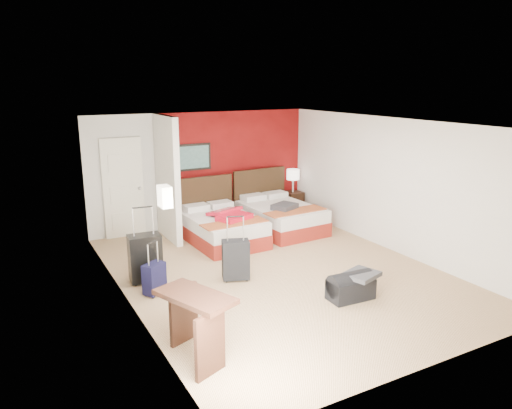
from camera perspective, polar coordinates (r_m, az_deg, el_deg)
ground at (r=8.36m, az=2.47°, el=-7.88°), size 6.50×6.50×0.00m
room_walls at (r=8.67m, az=-10.33°, el=1.42°), size 5.02×6.52×2.50m
red_accent_panel at (r=11.11m, az=-2.73°, el=4.41°), size 3.50×0.04×2.50m
partition_wall at (r=9.90m, az=-10.31°, el=2.97°), size 0.12×1.20×2.50m
entry_door at (r=10.31m, az=-15.25°, el=1.86°), size 0.82×0.06×2.05m
bed_left at (r=9.76m, az=-3.90°, el=-2.94°), size 1.30×1.82×0.53m
bed_right at (r=10.52m, az=2.94°, el=-1.59°), size 1.40×1.92×0.55m
red_suitcase_open at (r=9.62m, az=-3.14°, el=-1.19°), size 0.89×1.04×0.11m
jacket_bundle at (r=10.14m, az=3.37°, el=-0.25°), size 0.60×0.55×0.12m
nightstand at (r=11.75m, az=4.29°, el=0.12°), size 0.44×0.44×0.57m
table_lamp at (r=11.62m, az=4.34°, el=2.79°), size 0.39×0.39×0.54m
suitcase_black at (r=8.04m, az=-12.80°, el=-6.27°), size 0.53×0.36×0.76m
suitcase_charcoal at (r=7.94m, az=-2.38°, el=-6.63°), size 0.50×0.40×0.64m
suitcase_navy at (r=7.60m, az=-11.78°, el=-8.62°), size 0.39×0.35×0.47m
duffel_bag at (r=7.46m, az=10.99°, el=-9.56°), size 0.69×0.39×0.34m
jacket_draped at (r=7.44m, az=12.22°, el=-8.00°), size 0.59×0.54×0.07m
desk at (r=5.86m, az=-7.02°, el=-13.89°), size 0.80×1.06×0.80m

